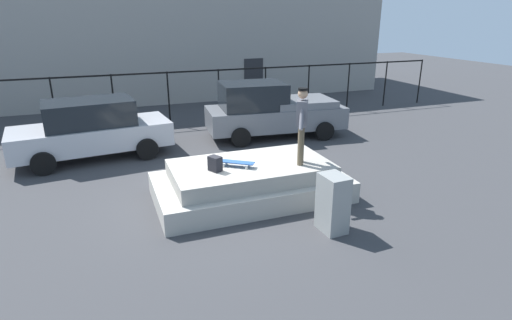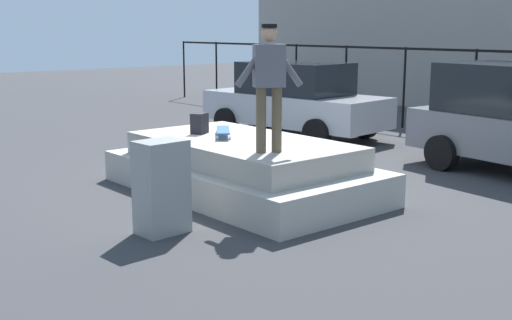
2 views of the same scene
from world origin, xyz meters
TOP-DOWN VIEW (x-y plane):
  - ground_plane at (0.00, 0.00)m, footprint 60.00×60.00m
  - concrete_ledge at (0.62, -0.44)m, footprint 4.41×2.42m
  - skateboarder at (1.70, -0.84)m, footprint 0.53×0.87m
  - skateboard at (0.25, -0.52)m, footprint 0.78×0.65m
  - backpack at (-0.27, -0.61)m, footprint 0.31×0.34m
  - car_silver_sedan_near at (-2.80, 3.91)m, footprint 4.64×2.40m
  - car_grey_pickup_mid at (3.06, 4.13)m, footprint 4.89×2.42m
  - utility_box at (1.59, -2.51)m, footprint 0.47×0.62m
  - fence_row at (-0.00, 7.00)m, footprint 24.06×0.06m
  - warehouse_building at (0.00, 14.73)m, footprint 25.06×8.14m

SIDE VIEW (x-z plane):
  - ground_plane at x=0.00m, z-range 0.00..0.00m
  - concrete_ledge at x=0.62m, z-range -0.04..0.80m
  - utility_box at x=1.59m, z-range 0.00..1.17m
  - car_silver_sedan_near at x=-2.80m, z-range 0.01..1.76m
  - skateboard at x=0.25m, z-range 0.88..1.00m
  - car_grey_pickup_mid at x=3.06m, z-range -0.01..1.90m
  - backpack at x=-0.27m, z-range 0.84..1.18m
  - fence_row at x=0.00m, z-range 0.37..2.43m
  - skateboarder at x=1.70m, z-range 0.98..2.72m
  - warehouse_building at x=0.00m, z-range 0.01..7.23m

